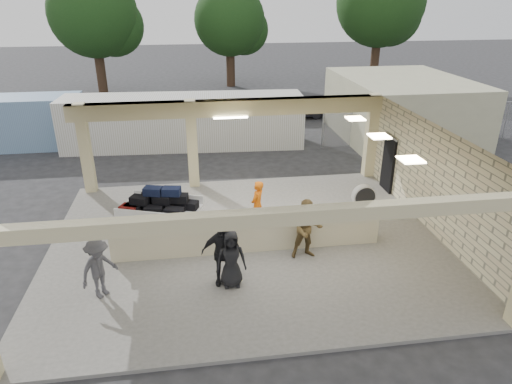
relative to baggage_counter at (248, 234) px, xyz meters
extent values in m
plane|color=#252527|center=(0.00, 0.50, -0.59)|extent=(120.00, 120.00, 0.00)
cube|color=#62605B|center=(0.00, 0.50, -0.54)|extent=(12.00, 10.00, 0.10)
cube|color=beige|center=(0.00, 0.50, 2.91)|extent=(12.00, 10.00, 0.02)
cube|color=beige|center=(6.00, 0.50, 1.16)|extent=(0.02, 10.00, 3.50)
cube|color=black|center=(5.94, 3.70, 0.56)|extent=(0.10, 0.95, 2.10)
cube|color=beige|center=(0.00, 5.25, 2.61)|extent=(12.00, 0.50, 0.60)
cube|color=beige|center=(0.00, -4.35, 2.76)|extent=(12.00, 0.30, 0.30)
cube|color=beige|center=(-5.50, 5.25, 1.21)|extent=(0.40, 0.40, 3.50)
cube|color=beige|center=(-1.50, 5.25, 1.21)|extent=(0.40, 0.40, 3.50)
cube|color=beige|center=(5.80, 5.30, 1.21)|extent=(0.40, 0.40, 3.50)
cube|color=white|center=(0.00, 5.00, 2.29)|extent=(1.30, 0.12, 0.06)
cube|color=#FFEABF|center=(3.80, 2.00, 2.88)|extent=(0.55, 0.55, 0.04)
cube|color=#FFEABF|center=(3.80, 0.00, 2.88)|extent=(0.55, 0.55, 0.04)
cube|color=#FFEABF|center=(3.80, -2.00, 2.88)|extent=(0.55, 0.55, 0.04)
cube|color=beige|center=(0.00, 0.00, -0.04)|extent=(8.00, 0.50, 0.90)
cube|color=#B7B7BC|center=(0.00, 0.00, 0.46)|extent=(8.20, 0.58, 0.06)
cube|color=silver|center=(-2.65, 1.73, 0.10)|extent=(2.81, 2.22, 0.12)
cylinder|color=black|center=(-3.75, 1.55, -0.29)|extent=(0.24, 0.41, 0.39)
cylinder|color=black|center=(-3.39, 2.57, -0.29)|extent=(0.24, 0.41, 0.39)
cylinder|color=black|center=(-1.91, 0.88, -0.29)|extent=(0.24, 0.41, 0.39)
cylinder|color=black|center=(-1.54, 1.90, -0.29)|extent=(0.24, 0.41, 0.39)
cube|color=silver|center=(-2.40, 2.42, 0.30)|extent=(2.32, 0.88, 0.29)
cube|color=silver|center=(-2.90, 1.03, 0.30)|extent=(2.32, 0.88, 0.29)
cube|color=black|center=(-3.49, 1.72, 0.29)|extent=(0.66, 0.54, 0.26)
cube|color=black|center=(-2.84, 1.48, 0.29)|extent=(0.66, 0.54, 0.26)
cube|color=black|center=(-2.19, 1.25, 0.29)|extent=(0.66, 0.54, 0.26)
cube|color=black|center=(-3.29, 2.27, 0.29)|extent=(0.66, 0.54, 0.26)
cube|color=black|center=(-2.64, 2.04, 0.29)|extent=(0.66, 0.54, 0.26)
cube|color=black|center=(-1.99, 1.80, 0.29)|extent=(0.66, 0.54, 0.26)
cube|color=black|center=(-3.27, 1.74, 0.55)|extent=(0.66, 0.54, 0.26)
cube|color=black|center=(-2.56, 1.69, 0.55)|extent=(0.66, 0.54, 0.26)
cube|color=black|center=(-2.03, 1.71, 0.55)|extent=(0.66, 0.54, 0.26)
cube|color=black|center=(-2.92, 2.14, 0.55)|extent=(0.66, 0.54, 0.26)
cube|color=black|center=(-2.83, 1.79, 0.82)|extent=(0.66, 0.54, 0.26)
cube|color=black|center=(-2.25, 1.68, 0.82)|extent=(0.66, 0.54, 0.26)
cube|color=#590F0C|center=(-3.61, 1.66, 0.29)|extent=(0.66, 0.54, 0.26)
cube|color=black|center=(-1.72, 1.70, 0.29)|extent=(0.66, 0.54, 0.26)
cylinder|color=silver|center=(4.43, 2.14, 0.02)|extent=(0.83, 0.30, 0.82)
cylinder|color=black|center=(4.43, 2.14, 0.02)|extent=(0.74, 0.33, 0.73)
cube|color=silver|center=(4.15, 2.14, -0.35)|extent=(0.05, 0.46, 0.27)
cube|color=silver|center=(4.70, 2.14, -0.35)|extent=(0.05, 0.46, 0.27)
imported|color=orange|center=(0.47, 1.24, 0.35)|extent=(0.62, 0.69, 1.66)
imported|color=brown|center=(1.63, -0.70, 0.42)|extent=(0.89, 0.40, 1.82)
imported|color=black|center=(-0.90, -1.66, 0.43)|extent=(1.12, 0.52, 1.83)
imported|color=#49484D|center=(-4.00, -1.77, 0.32)|extent=(0.98, 1.02, 1.62)
imported|color=black|center=(-0.67, -1.79, 0.31)|extent=(0.78, 0.32, 1.59)
imported|color=silver|center=(9.15, 12.81, 0.09)|extent=(5.26, 3.96, 1.36)
imported|color=silver|center=(11.35, 14.00, 0.09)|extent=(4.50, 2.27, 1.36)
imported|color=black|center=(5.01, 15.50, 0.08)|extent=(4.06, 1.55, 1.34)
cube|color=silver|center=(-1.85, 10.71, 0.70)|extent=(11.97, 3.01, 2.57)
cylinder|color=gray|center=(5.00, 9.50, 0.41)|extent=(0.06, 0.06, 2.00)
cylinder|color=gray|center=(7.00, 9.50, 0.41)|extent=(0.06, 0.06, 2.00)
cylinder|color=gray|center=(9.00, 9.50, 0.41)|extent=(0.06, 0.06, 2.00)
cylinder|color=gray|center=(11.00, 9.50, 0.41)|extent=(0.06, 0.06, 2.00)
cylinder|color=gray|center=(13.00, 9.50, 0.41)|extent=(0.06, 0.06, 2.00)
cylinder|color=gray|center=(15.00, 9.50, 0.41)|extent=(0.06, 0.06, 2.00)
cube|color=gray|center=(11.00, 9.50, 0.41)|extent=(12.00, 0.02, 2.00)
cylinder|color=gray|center=(11.00, 9.50, 1.41)|extent=(12.00, 0.05, 0.05)
cylinder|color=#382619|center=(-8.00, 24.50, 1.66)|extent=(0.70, 0.70, 4.50)
sphere|color=black|center=(-8.00, 24.50, 5.26)|extent=(6.30, 6.30, 6.30)
sphere|color=black|center=(-6.80, 25.10, 4.36)|extent=(4.50, 4.50, 4.50)
cylinder|color=#382619|center=(2.00, 26.50, 1.41)|extent=(0.70, 0.70, 4.00)
sphere|color=black|center=(2.00, 26.50, 4.61)|extent=(5.60, 5.60, 5.60)
sphere|color=black|center=(3.20, 27.10, 3.81)|extent=(4.00, 4.00, 4.00)
cylinder|color=#382619|center=(14.00, 25.50, 1.91)|extent=(0.70, 0.70, 5.00)
sphere|color=black|center=(14.00, 25.50, 5.91)|extent=(7.00, 7.00, 7.00)
sphere|color=black|center=(15.20, 26.10, 4.91)|extent=(5.00, 5.00, 5.00)
cube|color=#B8B792|center=(9.50, 10.50, 1.01)|extent=(6.00, 8.00, 3.20)
camera|label=1|loc=(-1.50, -11.90, 6.67)|focal=32.00mm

